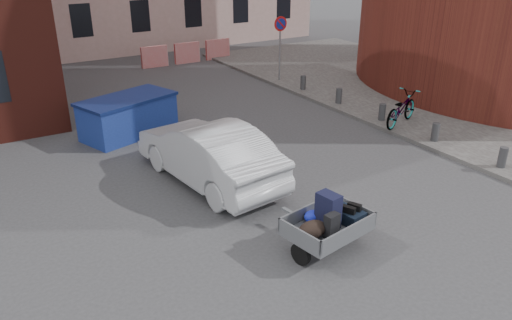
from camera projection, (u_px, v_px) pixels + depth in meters
ground at (294, 214)px, 11.15m from camera, size 120.00×120.00×0.00m
sidewalk at (446, 99)px, 19.02m from camera, size 9.00×24.00×0.12m
no_parking_sign at (280, 35)px, 20.60m from camera, size 0.60×0.09×2.65m
bollards at (382, 112)px, 16.51m from camera, size 0.22×9.02×0.55m
barriers at (187, 53)px, 24.66m from camera, size 4.70×0.18×1.00m
trailer at (327, 223)px, 9.62m from camera, size 1.76×1.91×1.20m
dumpster at (128, 116)px, 15.47m from camera, size 3.22×2.34×1.21m
silver_car at (208, 153)px, 12.40m from camera, size 2.18×4.83×1.54m
bicycle at (401, 109)px, 16.03m from camera, size 2.13×1.34×1.06m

